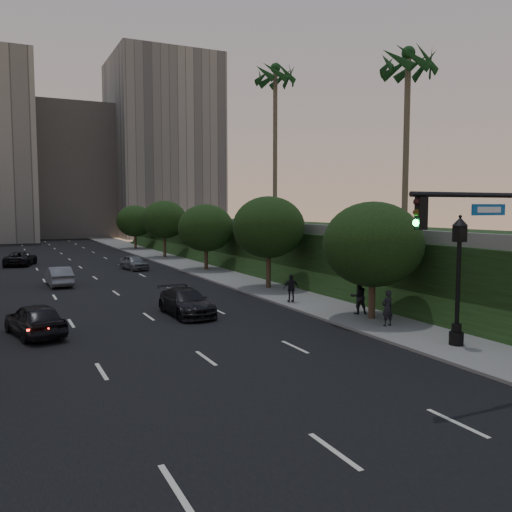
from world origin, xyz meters
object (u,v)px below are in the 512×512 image
street_lamp (458,286)px  sedan_far_left (21,259)px  pedestrian_c (291,288)px  pedestrian_b (358,296)px  sedan_far_right (134,262)px  sedan_near_left (35,320)px  pedestrian_a (387,308)px  sedan_mid_left (59,276)px  sedan_near_right (186,302)px

street_lamp → sedan_far_left: street_lamp is taller
sedan_far_left → pedestrian_c: pedestrian_c is taller
pedestrian_b → pedestrian_c: 5.01m
sedan_far_right → pedestrian_c: 23.10m
sedan_near_left → sedan_far_right: bearing=-125.6°
pedestrian_a → sedan_mid_left: bearing=-64.6°
street_lamp → sedan_near_right: bearing=124.9°
pedestrian_c → pedestrian_b: bearing=119.0°
sedan_near_right → sedan_far_left: bearing=100.9°
pedestrian_a → street_lamp: bearing=88.9°
sedan_far_left → pedestrian_a: 42.01m
street_lamp → pedestrian_b: street_lamp is taller
sedan_near_right → pedestrian_c: pedestrian_c is taller
sedan_near_right → pedestrian_c: bearing=1.7°
sedan_far_right → sedan_mid_left: bearing=-142.1°
street_lamp → pedestrian_c: size_ratio=3.27×
sedan_near_right → pedestrian_b: bearing=-29.4°
sedan_far_left → pedestrian_a: size_ratio=2.93×
sedan_near_left → pedestrian_a: (15.63, -5.79, 0.26)m
sedan_mid_left → sedan_near_right: sedan_mid_left is taller
sedan_mid_left → sedan_near_right: (5.19, -14.90, -0.01)m
sedan_near_right → sedan_far_right: 23.22m
sedan_far_left → sedan_far_right: size_ratio=1.25×
sedan_far_left → pedestrian_b: bearing=129.1°
street_lamp → sedan_near_left: bearing=148.0°
sedan_far_right → pedestrian_a: bearing=-89.3°
street_lamp → sedan_near_left: street_lamp is taller
sedan_far_left → sedan_near_right: size_ratio=1.03×
sedan_mid_left → sedan_far_right: sedan_mid_left is taller
sedan_far_right → sedan_far_left: bearing=128.5°
sedan_near_left → street_lamp: bearing=134.7°
sedan_far_left → sedan_near_right: bearing=118.5°
sedan_mid_left → sedan_far_left: size_ratio=0.87×
sedan_near_right → pedestrian_a: size_ratio=2.84×
street_lamp → pedestrian_a: 4.47m
sedan_far_right → pedestrian_c: (4.52, -22.65, 0.30)m
sedan_near_left → pedestrian_b: 16.40m
street_lamp → pedestrian_a: bearing=93.7°
sedan_near_right → sedan_near_left: bearing=-170.1°
pedestrian_b → pedestrian_c: bearing=-58.1°
sedan_mid_left → pedestrian_c: bearing=127.5°
street_lamp → sedan_near_right: (-8.09, 11.60, -1.91)m
sedan_far_left → sedan_mid_left: bearing=112.7°
sedan_near_right → pedestrian_a: pedestrian_a is taller
sedan_far_left → sedan_near_left: bearing=104.7°
sedan_far_right → pedestrian_c: bearing=-88.2°
sedan_far_left → sedan_far_right: sedan_far_left is taller
sedan_far_right → street_lamp: bearing=-90.1°
sedan_near_left → pedestrian_a: size_ratio=2.57×
sedan_far_left → pedestrian_c: (14.14, -31.32, 0.29)m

